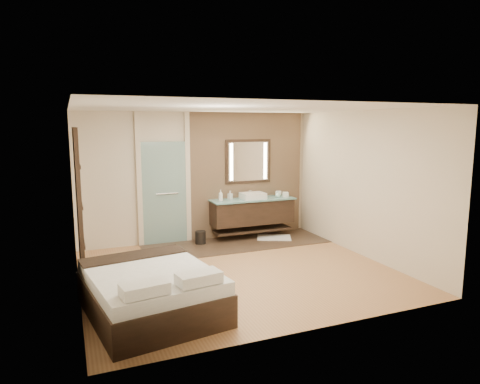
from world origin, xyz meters
name	(u,v)px	position (x,y,z in m)	size (l,w,h in m)	color
floor	(238,271)	(0.00, 0.00, 0.00)	(5.00, 5.00, 0.00)	#A06A43
tile_strip	(236,243)	(0.60, 1.60, 0.01)	(3.80, 1.30, 0.01)	#36261D
stone_wall	(247,175)	(1.10, 2.21, 1.35)	(2.60, 0.08, 2.70)	tan
vanity	(252,212)	(1.10, 1.92, 0.58)	(1.85, 0.55, 0.88)	black
mirror_unit	(248,161)	(1.10, 2.16, 1.65)	(1.06, 0.04, 0.96)	black
frosted_door	(164,189)	(-0.75, 2.20, 1.14)	(1.10, 0.12, 2.70)	#B9EBE6
shoji_partition	(79,205)	(-2.43, 0.60, 1.21)	(0.06, 1.20, 2.40)	black
bed	(151,291)	(-1.65, -1.07, 0.30)	(1.77, 2.09, 0.72)	black
bath_mat	(274,238)	(1.51, 1.68, 0.02)	(0.72, 0.50, 0.02)	white
waste_bin	(200,238)	(-0.10, 1.85, 0.14)	(0.22, 0.22, 0.27)	black
tissue_box	(285,194)	(1.88, 1.88, 0.92)	(0.12, 0.12, 0.10)	silver
soap_bottle_a	(221,196)	(0.36, 1.89, 0.98)	(0.09, 0.09, 0.24)	white
soap_bottle_b	(230,195)	(0.63, 2.04, 0.95)	(0.08, 0.08, 0.18)	#B2B2B2
soap_bottle_c	(278,194)	(1.67, 1.84, 0.93)	(0.11, 0.11, 0.14)	silver
cup	(278,193)	(1.79, 2.04, 0.92)	(0.14, 0.14, 0.11)	white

